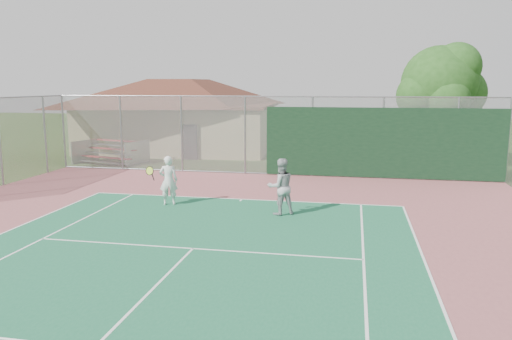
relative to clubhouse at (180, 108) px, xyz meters
The scene contains 7 objects.
back_fence 11.49m from the clubhouse, 39.94° to the right, with size 20.08×0.11×3.53m.
side_fence_left 12.32m from the clubhouse, 105.69° to the right, with size 0.08×9.00×3.50m.
clubhouse is the anchor object (origin of this frame).
bleachers 6.19m from the clubhouse, 108.31° to the right, with size 3.49×2.51×1.15m.
tree 15.07m from the clubhouse, 14.75° to the right, with size 4.28×4.05×5.97m.
player_white_front 14.52m from the clubhouse, 72.07° to the right, with size 1.05×0.68×1.66m.
player_grey_back 16.58m from the clubhouse, 59.72° to the right, with size 1.07×0.99×1.76m.
Camera 1 is at (3.80, -4.85, 4.00)m, focal length 35.00 mm.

